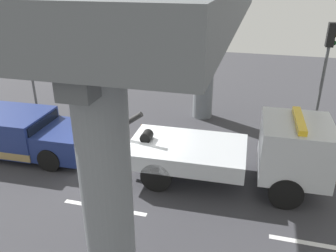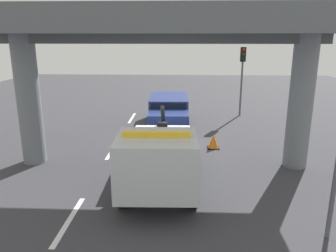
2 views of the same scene
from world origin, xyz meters
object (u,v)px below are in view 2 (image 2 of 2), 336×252
(tow_truck_white, at_px, (159,156))
(traffic_cone_orange, at_px, (213,142))
(towed_van_green, at_px, (169,111))
(traffic_light_near, at_px, (242,66))

(tow_truck_white, relative_size, traffic_cone_orange, 10.98)
(tow_truck_white, distance_m, towed_van_green, 8.49)
(traffic_light_near, bearing_deg, tow_truck_white, -22.69)
(towed_van_green, height_order, traffic_cone_orange, towed_van_green)
(towed_van_green, bearing_deg, tow_truck_white, 0.16)
(traffic_light_near, bearing_deg, towed_van_green, -62.35)
(traffic_cone_orange, bearing_deg, tow_truck_white, -27.32)
(tow_truck_white, height_order, traffic_light_near, traffic_light_near)
(traffic_light_near, xyz_separation_m, traffic_cone_orange, (6.55, -2.32, -2.88))
(tow_truck_white, relative_size, traffic_light_near, 1.66)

